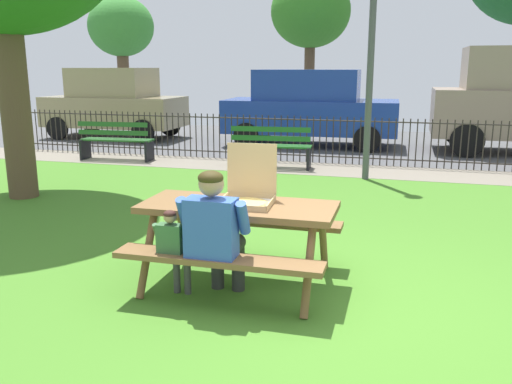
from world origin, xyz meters
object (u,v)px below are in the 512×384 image
Objects in this scene: pizza_box_open at (248,192)px; child_at_table at (174,245)px; picnic_table_foreground at (238,222)px; far_tree_left at (121,29)px; pizza_slice_on_table at (200,198)px; adult_at_table at (215,231)px; park_bench_center at (271,148)px; park_bench_left at (116,141)px; lamp_post_walkway at (372,38)px; far_tree_midleft at (311,13)px; parked_car_left at (310,107)px; parked_car_far_left at (114,103)px.

child_at_table is (-0.49, -0.60, -0.36)m from pizza_box_open.
picnic_table_foreground is 0.40× the size of far_tree_left.
child_at_table is at bearing -59.58° from far_tree_left.
child_at_table reaches higher than pizza_slice_on_table.
far_tree_left reaches higher than child_at_table.
adult_at_table is 1.43× the size of child_at_table.
park_bench_center is at bearing 101.95° from pizza_box_open.
far_tree_left is (-7.89, 8.29, 2.98)m from park_bench_center.
park_bench_left is at bearing -62.21° from far_tree_left.
lamp_post_walkway is 9.38m from far_tree_midleft.
pizza_slice_on_table is at bearing -86.41° from parked_car_left.
pizza_box_open is at bearing 40.29° from picnic_table_foreground.
far_tree_left is at bearing 122.89° from pizza_box_open.
parked_car_far_left reaches higher than parked_car_left.
park_bench_center is 11.82m from far_tree_left.
far_tree_midleft reaches higher than picnic_table_foreground.
pizza_slice_on_table is 5.58m from lamp_post_walkway.
picnic_table_foreground is at bearing -98.41° from lamp_post_walkway.
child_at_table is at bearing -127.94° from picnic_table_foreground.
adult_at_table is 0.31× the size of parked_car_far_left.
lamp_post_walkway is at bearing 82.29° from pizza_box_open.
picnic_table_foreground is at bearing -83.90° from parked_car_left.
pizza_slice_on_table is 0.06× the size of far_tree_midleft.
pizza_box_open is 14.52m from far_tree_midleft.
parked_car_left is (-1.07, 9.22, 0.14)m from pizza_box_open.
lamp_post_walkway is at bearing -66.25° from parked_car_left.
parked_car_far_left is at bearing -134.37° from far_tree_midleft.
parked_car_far_left is (-6.74, 9.22, 0.14)m from pizza_box_open.
picnic_table_foreground is 11.43m from parked_car_far_left.
parked_car_left is (-0.58, 9.81, 0.50)m from child_at_table.
pizza_box_open is at bearing -97.71° from lamp_post_walkway.
park_bench_left is at bearing -108.52° from far_tree_midleft.
picnic_table_foreground is 3.39× the size of pizza_box_open.
far_tree_midleft is (-0.74, 8.29, 3.37)m from park_bench_center.
park_bench_left is 9.83m from far_tree_left.
picnic_table_foreground is at bearing -82.37° from far_tree_midleft.
park_bench_center is at bearing -46.42° from far_tree_left.
lamp_post_walkway is 13.28m from far_tree_left.
far_tree_left is at bearing 120.42° from child_at_table.
park_bench_center reaches higher than pizza_slice_on_table.
far_tree_left reaches higher than pizza_slice_on_table.
parked_car_left is (-1.77, 4.02, -1.49)m from lamp_post_walkway.
child_at_table is 6.24m from lamp_post_walkway.
child_at_table is 6.44m from park_bench_center.
parked_car_far_left is 0.77× the size of far_tree_midleft.
parked_car_left is at bearing 42.83° from park_bench_left.
pizza_slice_on_table is 0.06× the size of parked_car_left.
far_tree_midleft reaches higher than far_tree_left.
far_tree_midleft reaches higher than pizza_box_open.
pizza_slice_on_table is at bearing -82.71° from park_bench_center.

